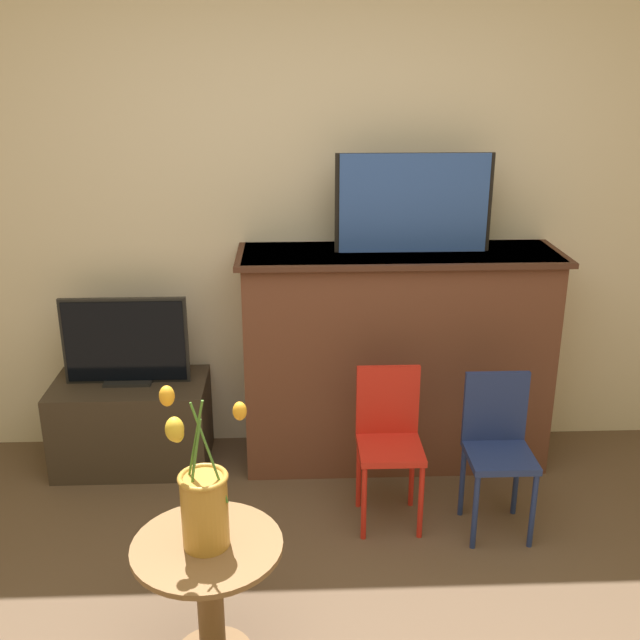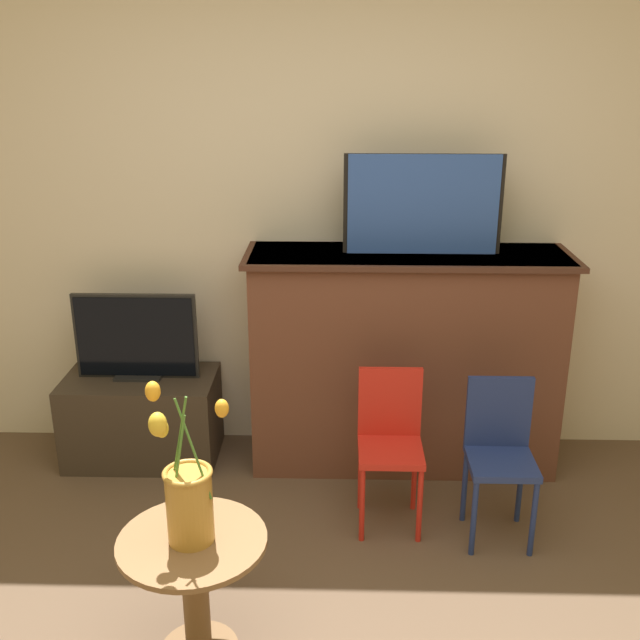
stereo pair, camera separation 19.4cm
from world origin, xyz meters
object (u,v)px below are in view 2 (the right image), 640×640
Objects in this scene: chair_red at (390,437)px; chair_blue at (500,448)px; tv_monitor at (136,338)px; vase_tulips at (188,496)px; painting at (423,204)px.

chair_red is 0.47m from chair_blue.
chair_red is 1.00× the size of chair_blue.
tv_monitor reaches higher than chair_red.
chair_red is 1.13m from vase_tulips.
chair_blue is (0.31, -0.62, -0.93)m from painting.
tv_monitor is 1.83m from chair_blue.
painting is 1.34× the size of vase_tulips.
painting is 1.78m from vase_tulips.
vase_tulips reaches higher than chair_red.
chair_red is 1.28× the size of vase_tulips.
painting is at bearing 73.79° from chair_red.
chair_blue is 1.42m from vase_tulips.
vase_tulips is at bearing -130.33° from chair_red.
chair_blue is at bearing -63.88° from painting.
painting reaches higher than chair_blue.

